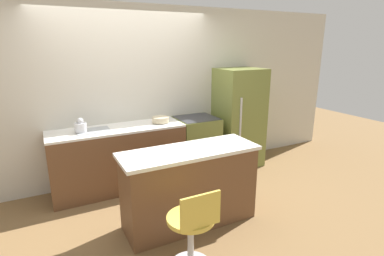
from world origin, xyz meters
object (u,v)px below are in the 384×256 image
at_px(oven_range, 196,145).
at_px(kettle, 81,126).
at_px(refrigerator, 239,118).
at_px(mixing_bowl, 161,120).
at_px(stool_chair, 192,232).

distance_m(oven_range, kettle, 1.81).
height_order(oven_range, refrigerator, refrigerator).
bearing_deg(mixing_bowl, stool_chair, -103.63).
xyz_separation_m(oven_range, refrigerator, (0.80, -0.02, 0.37)).
bearing_deg(mixing_bowl, kettle, 180.00).
relative_size(oven_range, kettle, 4.75).
relative_size(refrigerator, kettle, 8.54).
height_order(kettle, mixing_bowl, kettle).
height_order(oven_range, kettle, kettle).
bearing_deg(kettle, oven_range, 0.35).
distance_m(oven_range, mixing_bowl, 0.79).
distance_m(refrigerator, stool_chair, 2.74).
xyz_separation_m(oven_range, stool_chair, (-1.08, -1.96, -0.06)).
bearing_deg(refrigerator, stool_chair, -134.20).
xyz_separation_m(oven_range, mixing_bowl, (-0.61, -0.01, 0.50)).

